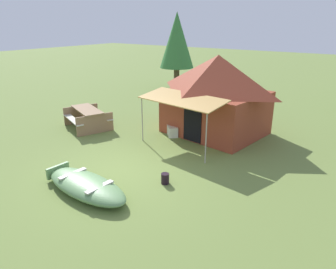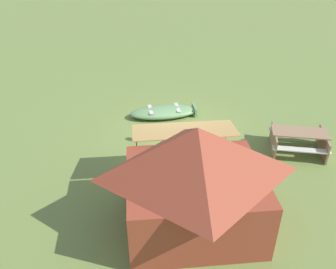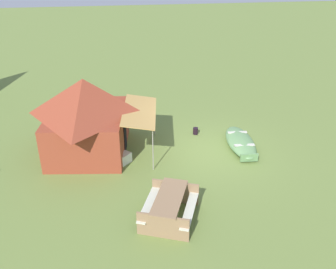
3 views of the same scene
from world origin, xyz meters
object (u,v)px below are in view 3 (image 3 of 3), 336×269
picnic_table (169,205)px  cooler_box (124,159)px  canvas_cabin_tent (87,115)px  beached_rowboat (241,142)px  fuel_can (195,131)px

picnic_table → cooler_box: 3.48m
canvas_cabin_tent → beached_rowboat: bearing=-95.5°
beached_rowboat → canvas_cabin_tent: 5.97m
picnic_table → cooler_box: (3.27, 1.16, -0.29)m
canvas_cabin_tent → fuel_can: canvas_cabin_tent is taller
beached_rowboat → canvas_cabin_tent: size_ratio=0.62×
beached_rowboat → picnic_table: 5.13m
beached_rowboat → cooler_box: beached_rowboat is taller
beached_rowboat → picnic_table: size_ratio=1.24×
fuel_can → picnic_table: bearing=159.6°
canvas_cabin_tent → picnic_table: 5.09m
canvas_cabin_tent → cooler_box: bearing=-131.7°
beached_rowboat → fuel_can: (1.33, 1.50, -0.06)m
canvas_cabin_tent → cooler_box: 2.11m
cooler_box → fuel_can: bearing=-58.5°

